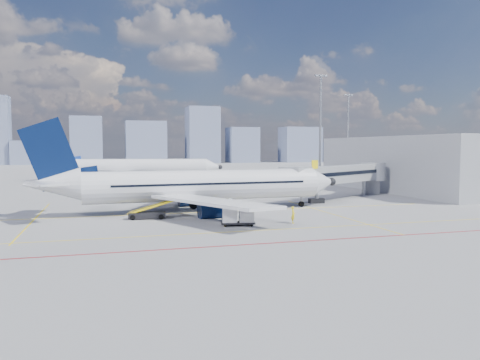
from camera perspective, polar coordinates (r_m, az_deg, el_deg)
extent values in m
plane|color=gray|center=(50.74, -1.92, -5.13)|extent=(420.00, 420.00, 0.00)
cube|color=yellow|center=(58.44, -3.87, -3.92)|extent=(60.00, 0.18, 0.01)
cube|color=yellow|center=(45.03, -0.02, -6.28)|extent=(80.00, 0.15, 0.01)
cube|color=yellow|center=(57.57, 11.24, -4.10)|extent=(0.15, 28.00, 0.01)
cube|color=yellow|center=(57.62, -23.74, -4.36)|extent=(0.15, 30.00, 0.01)
cube|color=maroon|center=(39.41, 2.44, -7.77)|extent=(90.00, 0.25, 0.01)
cube|color=gray|center=(73.49, 11.90, 0.68)|extent=(20.84, 13.93, 2.60)
cube|color=black|center=(73.48, 11.90, 0.84)|extent=(20.52, 13.82, 0.55)
cube|color=gray|center=(64.28, 6.76, 0.28)|extent=(4.49, 4.56, 3.00)
cube|color=black|center=(68.44, 9.30, -2.51)|extent=(2.20, 1.00, 0.70)
cylinder|color=gray|center=(68.31, 9.31, -1.38)|extent=(0.56, 0.56, 2.70)
cylinder|color=gray|center=(80.29, 14.84, -0.49)|extent=(0.60, 0.60, 3.90)
cylinder|color=gray|center=(83.44, 15.92, 1.00)|extent=(4.00, 4.00, 3.00)
cylinder|color=gray|center=(83.56, 15.89, -0.34)|extent=(2.40, 2.40, 3.90)
cube|color=yellow|center=(65.15, 9.11, 1.89)|extent=(1.26, 0.82, 1.20)
cube|color=gray|center=(91.15, 18.86, 1.87)|extent=(10.00, 42.00, 10.00)
cube|color=black|center=(88.48, 16.31, 1.87)|extent=(0.25, 40.00, 4.50)
cylinder|color=gray|center=(115.23, 9.76, 6.16)|extent=(0.56, 0.56, 25.00)
cube|color=gray|center=(116.41, 9.83, 12.42)|extent=(3.20, 0.40, 0.50)
cube|color=silver|center=(115.68, 9.34, 12.48)|extent=(0.60, 0.15, 0.35)
cube|color=silver|center=(116.19, 9.89, 12.43)|extent=(0.60, 0.15, 0.35)
cube|color=silver|center=(116.72, 10.43, 12.39)|extent=(0.60, 0.15, 0.35)
cylinder|color=gray|center=(158.74, 13.00, 5.51)|extent=(0.56, 0.56, 25.00)
cube|color=gray|center=(159.61, 13.08, 10.07)|extent=(3.20, 0.40, 0.50)
cube|color=silver|center=(158.81, 12.74, 10.10)|extent=(0.60, 0.15, 0.35)
cube|color=silver|center=(159.39, 13.12, 10.08)|extent=(0.60, 0.15, 0.35)
cube|color=silver|center=(159.98, 13.50, 10.05)|extent=(0.60, 0.15, 0.35)
cube|color=slate|center=(240.84, -24.17, 3.06)|extent=(16.15, 12.77, 11.15)
cube|color=slate|center=(238.70, -18.18, 4.61)|extent=(14.69, 15.64, 22.80)
cube|color=slate|center=(239.42, -11.39, 4.52)|extent=(19.89, 10.39, 21.09)
cube|color=slate|center=(243.65, -4.60, 5.48)|extent=(16.01, 14.60, 28.76)
cube|color=slate|center=(248.83, 0.30, 4.28)|extent=(15.56, 13.23, 18.56)
cube|color=slate|center=(260.19, 7.33, 4.29)|extent=(20.82, 13.88, 19.06)
cube|color=slate|center=(270.77, 12.02, 3.37)|extent=(16.56, 8.66, 10.94)
cylinder|color=silver|center=(58.96, -4.21, -0.63)|extent=(29.86, 5.26, 3.86)
cone|color=silver|center=(65.19, 10.08, -0.24)|extent=(3.74, 4.03, 3.86)
sphere|color=black|center=(65.87, 11.14, -0.21)|extent=(1.14, 1.14, 1.09)
cone|color=silver|center=(57.08, -22.00, -0.51)|extent=(6.51, 4.16, 3.86)
cube|color=black|center=(64.54, 9.09, 0.22)|extent=(1.55, 1.55, 0.45)
cube|color=silver|center=(67.37, -7.36, -0.98)|extent=(10.75, 17.10, 0.57)
cube|color=silver|center=(50.12, -3.25, -2.66)|extent=(11.95, 16.92, 0.57)
cylinder|color=#08163B|center=(64.62, -5.92, -2.28)|extent=(3.67, 2.44, 2.28)
cylinder|color=#08163B|center=(53.56, -3.14, -3.56)|extent=(3.67, 2.44, 2.28)
cylinder|color=silver|center=(65.06, -4.30, -2.23)|extent=(0.46, 2.35, 2.34)
cylinder|color=silver|center=(54.10, -1.22, -3.48)|extent=(0.46, 2.35, 2.34)
cube|color=#08163B|center=(56.94, -22.09, 2.92)|extent=(6.80, 0.64, 8.45)
cube|color=#08163B|center=(56.94, -19.63, 0.59)|extent=(5.60, 0.56, 2.13)
cube|color=silver|center=(60.24, -22.22, 0.04)|extent=(4.64, 6.22, 0.22)
cube|color=silver|center=(53.93, -22.60, -0.40)|extent=(5.02, 6.28, 0.22)
cylinder|color=gray|center=(63.90, 7.49, -2.45)|extent=(0.29, 0.29, 1.80)
cylinder|color=black|center=(63.96, 7.49, -2.92)|extent=(0.77, 0.32, 0.76)
cylinder|color=gray|center=(61.46, -5.70, -2.79)|extent=(0.33, 0.33, 1.60)
cylinder|color=black|center=(61.50, -5.70, -3.07)|extent=(1.03, 0.70, 1.00)
cylinder|color=gray|center=(56.50, -4.50, -3.38)|extent=(0.33, 0.33, 1.60)
cylinder|color=black|center=(56.53, -4.50, -3.68)|extent=(1.03, 0.70, 1.00)
cube|color=black|center=(60.91, -4.22, -0.20)|extent=(24.34, 1.25, 0.26)
cube|color=black|center=(57.23, -3.24, -0.46)|extent=(24.34, 1.25, 0.26)
cylinder|color=silver|center=(113.33, -12.06, 1.51)|extent=(31.41, 9.87, 4.06)
cone|color=silver|center=(112.64, -3.19, 1.58)|extent=(4.44, 4.69, 4.06)
sphere|color=black|center=(112.71, -2.45, 1.58)|extent=(1.34, 1.34, 1.14)
cone|color=silver|center=(117.04, -21.31, 1.68)|extent=(7.30, 5.24, 4.06)
cube|color=black|center=(112.58, -3.88, 1.87)|extent=(1.83, 1.83, 0.47)
cube|color=silver|center=(122.86, -12.26, 1.17)|extent=(14.26, 17.18, 0.60)
cube|color=silver|center=(104.32, -13.50, 0.67)|extent=(9.18, 17.94, 0.60)
cylinder|color=#08163B|center=(119.50, -11.95, 0.48)|extent=(4.13, 3.06, 2.39)
cylinder|color=#08163B|center=(107.55, -12.69, 0.08)|extent=(4.13, 3.06, 2.39)
cylinder|color=silver|center=(119.29, -11.01, 0.49)|extent=(0.82, 2.48, 2.45)
cylinder|color=silver|center=(107.32, -11.64, 0.09)|extent=(0.82, 2.48, 2.45)
cube|color=navy|center=(116.97, -21.35, 3.44)|extent=(7.06, 1.67, 8.87)
cube|color=navy|center=(116.35, -20.14, 2.24)|extent=(5.82, 1.41, 2.24)
cube|color=silver|center=(120.34, -21.07, 1.92)|extent=(5.78, 6.59, 0.23)
cube|color=silver|center=(113.95, -21.97, 1.79)|extent=(4.19, 6.32, 0.23)
cylinder|color=black|center=(116.29, -12.39, 0.19)|extent=(1.10, 0.83, 1.00)
cylinder|color=black|center=(110.94, -12.73, 0.00)|extent=(1.10, 0.83, 1.00)
cylinder|color=black|center=(112.72, -4.93, 0.09)|extent=(0.80, 0.42, 0.76)
cube|color=silver|center=(51.00, -0.66, -4.47)|extent=(2.27, 1.46, 0.77)
cube|color=silver|center=(50.76, -1.06, -3.85)|extent=(1.12, 1.24, 0.58)
cube|color=black|center=(50.74, -1.06, -3.64)|extent=(1.02, 1.18, 0.34)
cylinder|color=black|center=(50.25, -1.21, -4.90)|extent=(0.57, 0.29, 0.54)
cylinder|color=black|center=(51.21, -1.69, -4.73)|extent=(0.57, 0.29, 0.54)
cylinder|color=black|center=(50.88, 0.38, -4.79)|extent=(0.57, 0.29, 0.54)
cylinder|color=black|center=(51.83, -0.12, -4.63)|extent=(0.57, 0.29, 0.54)
cube|color=black|center=(48.24, -0.25, -5.23)|extent=(3.69, 2.21, 0.17)
cube|color=silver|center=(48.06, -1.28, -4.25)|extent=(1.75, 1.71, 1.48)
cube|color=silver|center=(48.18, 0.78, -4.23)|extent=(1.75, 1.71, 1.48)
cylinder|color=black|center=(47.52, -1.81, -5.56)|extent=(0.33, 0.19, 0.31)
cylinder|color=black|center=(48.85, -1.88, -5.30)|extent=(0.33, 0.19, 0.31)
cylinder|color=black|center=(47.72, 1.42, -5.52)|extent=(0.33, 0.19, 0.31)
cylinder|color=black|center=(49.04, 1.26, -5.26)|extent=(0.33, 0.19, 0.31)
cube|color=black|center=(53.77, -11.25, -4.21)|extent=(4.24, 1.96, 0.68)
cube|color=black|center=(53.61, -10.44, -3.12)|extent=(5.91, 1.70, 1.79)
cube|color=yellow|center=(54.14, -10.42, -3.05)|extent=(5.82, 0.81, 1.87)
cube|color=yellow|center=(53.08, -10.45, -3.19)|extent=(5.82, 0.81, 1.87)
cylinder|color=black|center=(53.20, -12.96, -4.48)|extent=(0.61, 0.30, 0.58)
cylinder|color=black|center=(54.55, -12.86, -4.27)|extent=(0.61, 0.30, 0.58)
cylinder|color=black|center=(53.08, -9.59, -4.46)|extent=(0.61, 0.30, 0.58)
cylinder|color=black|center=(54.42, -9.58, -4.25)|extent=(0.61, 0.30, 0.58)
imported|color=yellow|center=(50.00, 6.49, -4.25)|extent=(0.66, 0.77, 1.79)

